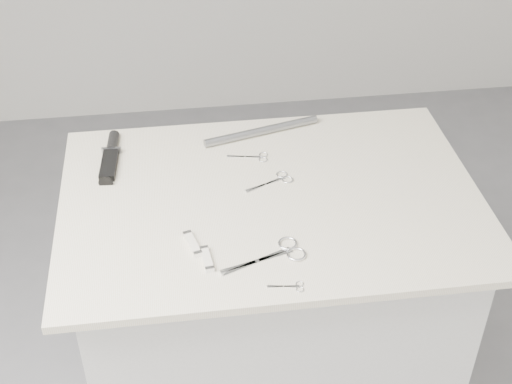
{
  "coord_description": "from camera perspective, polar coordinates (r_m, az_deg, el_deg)",
  "views": [
    {
      "loc": [
        -0.22,
        -1.32,
        1.95
      ],
      "look_at": [
        -0.03,
        0.02,
        0.92
      ],
      "focal_mm": 50.0,
      "sensor_mm": 36.0,
      "label": 1
    }
  ],
  "objects": [
    {
      "name": "metal_rail",
      "position": [
        1.91,
        0.46,
        4.91
      ],
      "size": [
        0.32,
        0.1,
        0.02
      ],
      "primitive_type": "cylinder",
      "rotation": [
        0.0,
        1.57,
        0.26
      ],
      "color": "gray",
      "rests_on": "display_board"
    },
    {
      "name": "embroidery_scissors_b",
      "position": [
        1.83,
        -0.1,
        2.82
      ],
      "size": [
        0.11,
        0.05,
        0.0
      ],
      "rotation": [
        0.0,
        0.0,
        -0.18
      ],
      "color": "silver",
      "rests_on": "display_board"
    },
    {
      "name": "display_board",
      "position": [
        1.7,
        1.22,
        -0.62
      ],
      "size": [
        1.0,
        0.7,
        0.02
      ],
      "primitive_type": "cube",
      "color": "beige",
      "rests_on": "plinth"
    },
    {
      "name": "large_shears",
      "position": [
        1.54,
        1.91,
        -4.91
      ],
      "size": [
        0.19,
        0.11,
        0.01
      ],
      "rotation": [
        0.0,
        0.0,
        0.33
      ],
      "color": "silver",
      "rests_on": "display_board"
    },
    {
      "name": "sheathed_knife",
      "position": [
        1.86,
        -11.53,
        2.96
      ],
      "size": [
        0.05,
        0.2,
        0.03
      ],
      "rotation": [
        0.0,
        0.0,
        1.5
      ],
      "color": "black",
      "rests_on": "display_board"
    },
    {
      "name": "embroidery_scissors_a",
      "position": [
        1.74,
        1.66,
        0.95
      ],
      "size": [
        0.12,
        0.08,
        0.0
      ],
      "rotation": [
        0.0,
        0.0,
        0.41
      ],
      "color": "silver",
      "rests_on": "display_board"
    },
    {
      "name": "tiny_scissors",
      "position": [
        1.47,
        2.8,
        -7.57
      ],
      "size": [
        0.08,
        0.03,
        0.0
      ],
      "rotation": [
        0.0,
        0.0,
        -0.14
      ],
      "color": "silver",
      "rests_on": "display_board"
    },
    {
      "name": "plinth",
      "position": [
        2.02,
        1.05,
        -10.99
      ],
      "size": [
        0.9,
        0.6,
        0.9
      ],
      "primitive_type": "cube",
      "color": "silver",
      "rests_on": "ground"
    },
    {
      "name": "pocket_knife_a",
      "position": [
        1.56,
        -5.1,
        -4.16
      ],
      "size": [
        0.04,
        0.08,
        0.01
      ],
      "rotation": [
        0.0,
        0.0,
        1.84
      ],
      "color": "silver",
      "rests_on": "display_board"
    },
    {
      "name": "pocket_knife_b",
      "position": [
        1.52,
        -3.96,
        -5.39
      ],
      "size": [
        0.02,
        0.08,
        0.01
      ],
      "rotation": [
        0.0,
        0.0,
        1.68
      ],
      "color": "silver",
      "rests_on": "display_board"
    }
  ]
}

